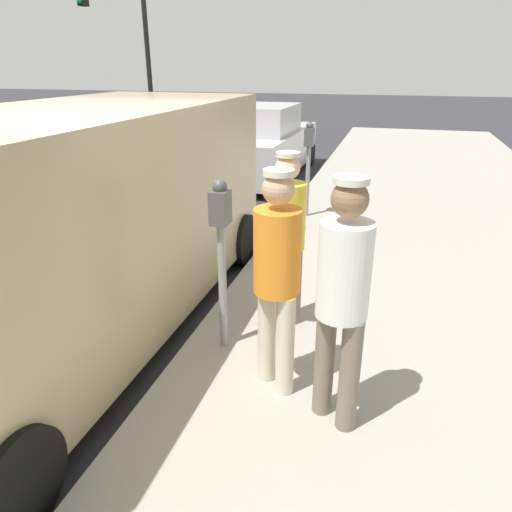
{
  "coord_description": "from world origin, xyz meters",
  "views": [
    {
      "loc": [
        2.64,
        -3.59,
        2.51
      ],
      "look_at": [
        1.65,
        -0.18,
        1.05
      ],
      "focal_mm": 32.9,
      "sensor_mm": 36.0,
      "label": 1
    }
  ],
  "objects_px": {
    "parked_van": "(75,220)",
    "parked_sedan_ahead": "(259,145)",
    "pedestrian_in_white": "(343,292)",
    "traffic_light_corner": "(122,30)",
    "pedestrian_in_yellow": "(286,232)",
    "parking_meter_far": "(309,154)",
    "parking_meter_near": "(221,238)",
    "pedestrian_in_orange": "(277,271)"
  },
  "relations": [
    {
      "from": "parked_sedan_ahead",
      "to": "traffic_light_corner",
      "type": "height_order",
      "value": "traffic_light_corner"
    },
    {
      "from": "parking_meter_near",
      "to": "parking_meter_far",
      "type": "distance_m",
      "value": 4.05
    },
    {
      "from": "pedestrian_in_orange",
      "to": "pedestrian_in_yellow",
      "type": "relative_size",
      "value": 1.03
    },
    {
      "from": "parking_meter_far",
      "to": "pedestrian_in_orange",
      "type": "relative_size",
      "value": 0.89
    },
    {
      "from": "parking_meter_far",
      "to": "parked_van",
      "type": "distance_m",
      "value": 4.2
    },
    {
      "from": "parked_sedan_ahead",
      "to": "pedestrian_in_yellow",
      "type": "bearing_deg",
      "value": -72.27
    },
    {
      "from": "traffic_light_corner",
      "to": "pedestrian_in_white",
      "type": "bearing_deg",
      "value": -54.83
    },
    {
      "from": "pedestrian_in_yellow",
      "to": "parked_sedan_ahead",
      "type": "relative_size",
      "value": 0.38
    },
    {
      "from": "pedestrian_in_white",
      "to": "parked_van",
      "type": "xyz_separation_m",
      "value": [
        -2.57,
        0.81,
        -0.01
      ]
    },
    {
      "from": "parking_meter_far",
      "to": "pedestrian_in_orange",
      "type": "xyz_separation_m",
      "value": [
        0.58,
        -4.48,
        -0.04
      ]
    },
    {
      "from": "parked_sedan_ahead",
      "to": "parked_van",
      "type": "bearing_deg",
      "value": -88.1
    },
    {
      "from": "parking_meter_near",
      "to": "traffic_light_corner",
      "type": "bearing_deg",
      "value": 123.18
    },
    {
      "from": "pedestrian_in_yellow",
      "to": "parked_van",
      "type": "bearing_deg",
      "value": -169.53
    },
    {
      "from": "parked_van",
      "to": "parked_sedan_ahead",
      "type": "xyz_separation_m",
      "value": [
        -0.24,
        7.17,
        -0.41
      ]
    },
    {
      "from": "parked_van",
      "to": "parked_sedan_ahead",
      "type": "bearing_deg",
      "value": 91.9
    },
    {
      "from": "parking_meter_far",
      "to": "parked_sedan_ahead",
      "type": "xyz_separation_m",
      "value": [
        -1.74,
        3.25,
        -0.43
      ]
    },
    {
      "from": "traffic_light_corner",
      "to": "pedestrian_in_orange",
      "type": "bearing_deg",
      "value": -55.83
    },
    {
      "from": "parking_meter_far",
      "to": "pedestrian_in_orange",
      "type": "height_order",
      "value": "pedestrian_in_orange"
    },
    {
      "from": "parking_meter_far",
      "to": "traffic_light_corner",
      "type": "relative_size",
      "value": 0.29
    },
    {
      "from": "pedestrian_in_orange",
      "to": "pedestrian_in_yellow",
      "type": "height_order",
      "value": "pedestrian_in_orange"
    },
    {
      "from": "pedestrian_in_yellow",
      "to": "parking_meter_near",
      "type": "bearing_deg",
      "value": -131.94
    },
    {
      "from": "parking_meter_near",
      "to": "pedestrian_in_orange",
      "type": "bearing_deg",
      "value": -36.31
    },
    {
      "from": "parking_meter_far",
      "to": "parked_sedan_ahead",
      "type": "bearing_deg",
      "value": 118.15
    },
    {
      "from": "parked_sedan_ahead",
      "to": "traffic_light_corner",
      "type": "bearing_deg",
      "value": 143.43
    },
    {
      "from": "parking_meter_far",
      "to": "parked_sedan_ahead",
      "type": "height_order",
      "value": "parking_meter_far"
    },
    {
      "from": "parking_meter_near",
      "to": "parked_van",
      "type": "xyz_separation_m",
      "value": [
        -1.5,
        0.13,
        -0.03
      ]
    },
    {
      "from": "parking_meter_near",
      "to": "pedestrian_in_yellow",
      "type": "relative_size",
      "value": 0.91
    },
    {
      "from": "parking_meter_near",
      "to": "pedestrian_in_yellow",
      "type": "height_order",
      "value": "pedestrian_in_yellow"
    },
    {
      "from": "pedestrian_in_white",
      "to": "pedestrian_in_orange",
      "type": "distance_m",
      "value": 0.56
    },
    {
      "from": "parking_meter_far",
      "to": "pedestrian_in_white",
      "type": "bearing_deg",
      "value": -77.22
    },
    {
      "from": "pedestrian_in_white",
      "to": "parked_van",
      "type": "bearing_deg",
      "value": 162.44
    },
    {
      "from": "pedestrian_in_yellow",
      "to": "pedestrian_in_white",
      "type": "bearing_deg",
      "value": -61.61
    },
    {
      "from": "pedestrian_in_yellow",
      "to": "parked_van",
      "type": "xyz_separation_m",
      "value": [
        -1.94,
        -0.36,
        0.05
      ]
    },
    {
      "from": "parking_meter_near",
      "to": "pedestrian_in_yellow",
      "type": "distance_m",
      "value": 0.66
    },
    {
      "from": "parking_meter_near",
      "to": "pedestrian_in_yellow",
      "type": "xyz_separation_m",
      "value": [
        0.44,
        0.49,
        -0.08
      ]
    },
    {
      "from": "parking_meter_far",
      "to": "pedestrian_in_yellow",
      "type": "distance_m",
      "value": 3.59
    },
    {
      "from": "parked_van",
      "to": "pedestrian_in_white",
      "type": "bearing_deg",
      "value": -17.56
    },
    {
      "from": "parking_meter_far",
      "to": "parked_van",
      "type": "relative_size",
      "value": 0.29
    },
    {
      "from": "parked_van",
      "to": "traffic_light_corner",
      "type": "distance_m",
      "value": 13.29
    },
    {
      "from": "parked_van",
      "to": "parked_sedan_ahead",
      "type": "distance_m",
      "value": 7.18
    },
    {
      "from": "pedestrian_in_yellow",
      "to": "parked_sedan_ahead",
      "type": "bearing_deg",
      "value": 107.73
    },
    {
      "from": "pedestrian_in_white",
      "to": "traffic_light_corner",
      "type": "bearing_deg",
      "value": 125.17
    }
  ]
}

